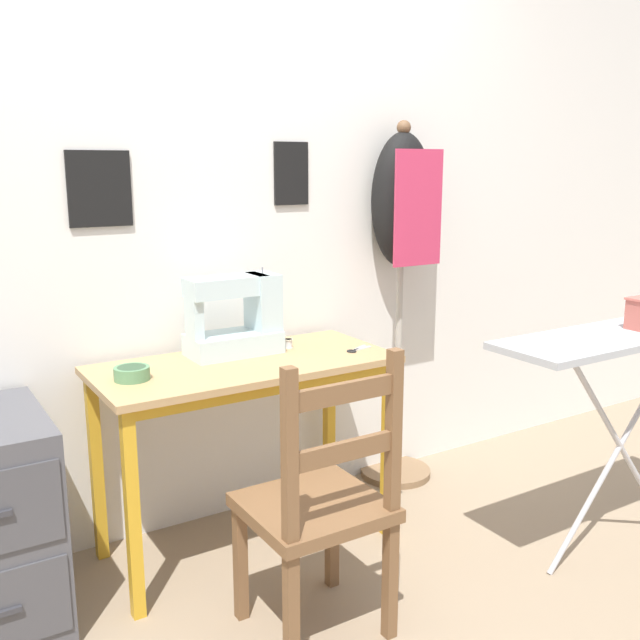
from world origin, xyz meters
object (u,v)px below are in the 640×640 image
(sewing_machine, at_px, (238,317))
(dress_form, at_px, (402,226))
(fabric_bowl, at_px, (132,373))
(thread_spool_near_machine, at_px, (289,344))
(scissors, at_px, (355,350))
(wooden_chair, at_px, (319,507))
(ironing_board, at_px, (630,344))

(sewing_machine, height_order, dress_form, dress_form)
(fabric_bowl, xyz_separation_m, dress_form, (1.26, 0.20, 0.40))
(thread_spool_near_machine, height_order, dress_form, dress_form)
(scissors, bearing_deg, thread_spool_near_machine, 139.70)
(thread_spool_near_machine, bearing_deg, dress_form, 10.46)
(sewing_machine, relative_size, dress_form, 0.22)
(fabric_bowl, bearing_deg, wooden_chair, -57.36)
(dress_form, bearing_deg, wooden_chair, -139.28)
(thread_spool_near_machine, height_order, ironing_board, ironing_board)
(wooden_chair, bearing_deg, scissors, 46.49)
(thread_spool_near_machine, relative_size, dress_form, 0.02)
(sewing_machine, xyz_separation_m, scissors, (0.39, -0.20, -0.14))
(scissors, xyz_separation_m, ironing_board, (0.72, -0.65, 0.06))
(dress_form, bearing_deg, fabric_bowl, -170.86)
(sewing_machine, xyz_separation_m, dress_form, (0.82, 0.08, 0.29))
(wooden_chair, distance_m, dress_form, 1.39)
(wooden_chair, xyz_separation_m, dress_form, (0.90, 0.77, 0.73))
(fabric_bowl, relative_size, wooden_chair, 0.13)
(sewing_machine, xyz_separation_m, wooden_chair, (-0.08, -0.69, -0.44))
(dress_form, height_order, ironing_board, dress_form)
(wooden_chair, relative_size, ironing_board, 0.80)
(sewing_machine, bearing_deg, thread_spool_near_machine, -9.89)
(thread_spool_near_machine, bearing_deg, ironing_board, -41.58)
(scissors, height_order, thread_spool_near_machine, thread_spool_near_machine)
(wooden_chair, bearing_deg, ironing_board, -7.62)
(wooden_chair, bearing_deg, sewing_machine, 83.58)
(sewing_machine, distance_m, thread_spool_near_machine, 0.23)
(fabric_bowl, relative_size, scissors, 0.97)
(sewing_machine, bearing_deg, dress_form, 5.73)
(fabric_bowl, height_order, dress_form, dress_form)
(thread_spool_near_machine, distance_m, wooden_chair, 0.78)
(sewing_machine, relative_size, fabric_bowl, 3.05)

